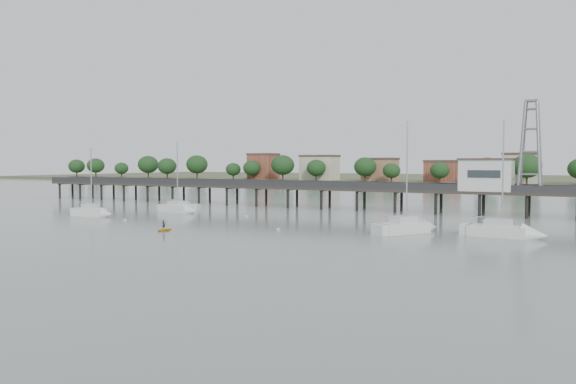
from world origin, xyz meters
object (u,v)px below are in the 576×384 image
pier (343,189)px  sailboat_c (412,227)px  sailboat_d (511,232)px  sailboat_b (181,209)px  sailboat_a (95,212)px  lattice_tower (531,146)px  yellow_dinghy (164,231)px  white_tender (189,206)px

pier → sailboat_c: size_ratio=10.42×
pier → sailboat_c: 34.34m
pier → sailboat_c: bearing=-52.9°
sailboat_d → sailboat_b: (-53.56, 7.22, 0.01)m
sailboat_b → sailboat_c: 43.02m
sailboat_d → sailboat_a: 61.68m
lattice_tower → yellow_dinghy: lattice_tower is taller
sailboat_a → sailboat_b: (7.97, 11.54, -0.01)m
lattice_tower → sailboat_c: (-10.89, -27.29, -10.46)m
lattice_tower → sailboat_a: (-61.17, -31.06, -10.45)m
sailboat_b → sailboat_d: bearing=0.3°
sailboat_b → white_tender: bearing=127.1°
sailboat_a → sailboat_d: bearing=-3.3°
pier → sailboat_a: 43.07m
pier → yellow_dinghy: size_ratio=65.83×
sailboat_a → white_tender: size_ratio=2.71×
sailboat_d → white_tender: (-57.50, 14.28, -0.16)m
pier → lattice_tower: lattice_tower is taller
sailboat_b → yellow_dinghy: 25.50m
lattice_tower → sailboat_c: bearing=-111.7°
sailboat_a → sailboat_c: (50.29, 3.78, -0.02)m
sailboat_c → white_tender: 48.57m
white_tender → sailboat_d: bearing=-25.9°
pier → sailboat_d: bearing=-40.0°
white_tender → yellow_dinghy: size_ratio=1.86×
sailboat_d → white_tender: size_ratio=3.37×
sailboat_a → yellow_dinghy: (22.31, -9.54, -0.65)m
pier → yellow_dinghy: bearing=-100.3°
lattice_tower → sailboat_b: (-53.20, -19.53, -10.46)m
sailboat_c → yellow_dinghy: bearing=147.2°
lattice_tower → sailboat_c: 31.19m
sailboat_d → sailboat_a: (-61.53, -4.32, 0.01)m
sailboat_b → yellow_dinghy: bearing=-47.8°
yellow_dinghy → lattice_tower: bearing=46.1°
lattice_tower → white_tender: lattice_tower is taller
pier → sailboat_c: sailboat_c is taller
sailboat_a → lattice_tower: bearing=19.6°
sailboat_b → white_tender: size_ratio=3.02×
sailboat_a → white_tender: sailboat_a is taller
lattice_tower → yellow_dinghy: (-38.87, -40.60, -11.10)m
sailboat_d → yellow_dinghy: bearing=-154.4°
sailboat_c → yellow_dinghy: (-27.98, -13.32, -0.64)m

